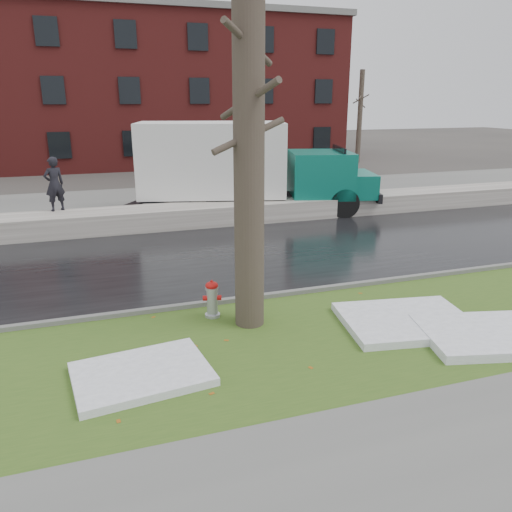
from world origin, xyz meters
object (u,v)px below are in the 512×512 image
object	(u,v)px
fire_hydrant	(212,297)
worker	(54,184)
box_truck	(241,166)
tree	(249,140)

from	to	relation	value
fire_hydrant	worker	bearing A→B (deg)	123.96
box_truck	worker	distance (m)	7.04
tree	box_truck	bearing A→B (deg)	74.25
fire_hydrant	worker	size ratio (longest dim) A/B	0.44
worker	fire_hydrant	bearing A→B (deg)	86.68
fire_hydrant	box_truck	bearing A→B (deg)	82.69
fire_hydrant	worker	xyz separation A→B (m)	(-3.45, 8.93, 1.21)
fire_hydrant	box_truck	size ratio (longest dim) A/B	0.07
tree	worker	bearing A→B (deg)	113.42
fire_hydrant	box_truck	xyz separation A→B (m)	(3.55, 9.68, 1.45)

